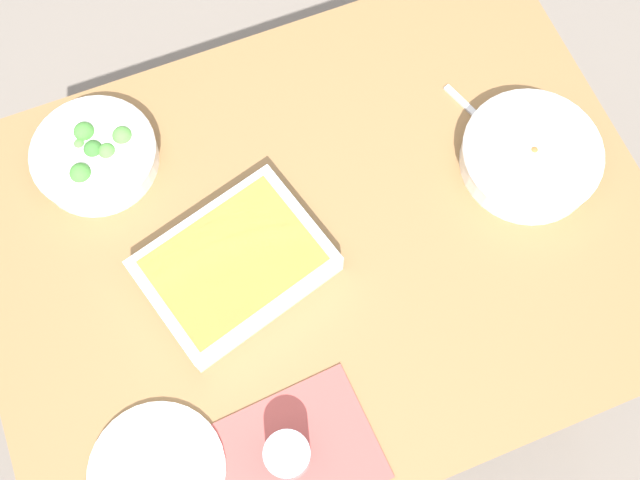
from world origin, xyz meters
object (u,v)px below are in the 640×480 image
(drink_cup, at_px, (288,455))
(baking_dish, at_px, (235,266))
(broccoli_bowl, at_px, (95,155))
(spoon_by_stew, at_px, (488,126))
(stew_bowl, at_px, (531,156))
(side_plate, at_px, (157,472))

(drink_cup, bearing_deg, baking_dish, 85.35)
(broccoli_bowl, distance_m, spoon_by_stew, 0.73)
(stew_bowl, height_order, broccoli_bowl, broccoli_bowl)
(stew_bowl, height_order, drink_cup, drink_cup)
(drink_cup, bearing_deg, broccoli_bowl, 102.71)
(baking_dish, relative_size, spoon_by_stew, 2.03)
(baking_dish, relative_size, side_plate, 1.58)
(broccoli_bowl, height_order, spoon_by_stew, broccoli_bowl)
(baking_dish, xyz_separation_m, spoon_by_stew, (0.53, 0.10, -0.03))
(stew_bowl, bearing_deg, broccoli_bowl, 158.15)
(broccoli_bowl, bearing_deg, drink_cup, -77.29)
(broccoli_bowl, xyz_separation_m, side_plate, (-0.06, -0.56, -0.02))
(stew_bowl, distance_m, drink_cup, 0.68)
(stew_bowl, xyz_separation_m, broccoli_bowl, (-0.73, 0.29, -0.00))
(baking_dish, height_order, spoon_by_stew, baking_dish)
(broccoli_bowl, distance_m, baking_dish, 0.34)
(stew_bowl, relative_size, spoon_by_stew, 1.48)
(broccoli_bowl, bearing_deg, stew_bowl, -21.85)
(side_plate, bearing_deg, drink_cup, -15.30)
(broccoli_bowl, bearing_deg, side_plate, -96.42)
(stew_bowl, xyz_separation_m, side_plate, (-0.80, -0.27, -0.03))
(side_plate, bearing_deg, spoon_by_stew, 25.59)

